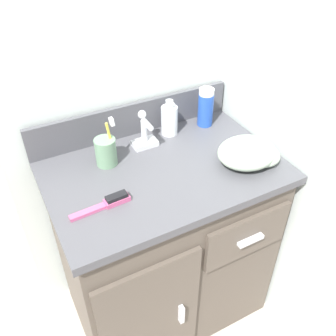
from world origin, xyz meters
TOP-DOWN VIEW (x-y plane):
  - ground_plane at (0.00, 0.00)m, footprint 6.00×6.00m
  - wall_back at (0.00, 0.31)m, footprint 0.97×0.08m
  - wall_right at (0.45, 0.00)m, footprint 0.08×0.60m
  - vanity at (-0.00, -0.00)m, footprint 0.79×0.53m
  - backsplash at (0.00, 0.25)m, footprint 0.79×0.02m
  - sink_faucet at (0.00, 0.15)m, footprint 0.09×0.09m
  - toothbrush_cup at (-0.16, 0.12)m, footprint 0.07×0.07m
  - soap_dispenser at (0.12, 0.19)m, footprint 0.06×0.06m
  - shaving_cream_can at (0.27, 0.18)m, footprint 0.06×0.06m
  - hairbrush at (-0.23, -0.08)m, footprint 0.19×0.04m
  - hand_towel at (0.27, -0.10)m, footprint 0.21×0.18m

SIDE VIEW (x-z plane):
  - ground_plane at x=0.00m, z-range 0.00..0.00m
  - vanity at x=0.00m, z-range 0.01..0.80m
  - hairbrush at x=-0.23m, z-range 0.78..0.81m
  - hand_towel at x=0.27m, z-range 0.78..0.86m
  - sink_faucet at x=0.00m, z-range 0.76..0.90m
  - toothbrush_cup at x=-0.16m, z-range 0.75..0.92m
  - soap_dispenser at x=0.12m, z-range 0.77..0.91m
  - backsplash at x=0.00m, z-range 0.78..0.91m
  - shaving_cream_can at x=0.27m, z-range 0.78..0.93m
  - wall_back at x=0.00m, z-range 0.00..2.20m
  - wall_right at x=0.45m, z-range 0.00..2.20m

